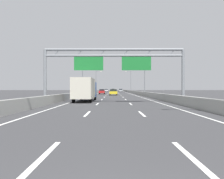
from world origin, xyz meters
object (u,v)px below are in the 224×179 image
object	(u,v)px
red_car	(102,92)
silver_car	(121,90)
sign_gantry	(114,62)
streetlamp_left_far	(97,80)
streetlamp_left_mid	(83,74)
white_car	(106,90)
yellow_car	(113,92)
box_truck	(85,89)
orange_car	(113,90)
streetlamp_right_mid	(144,73)
streetlamp_right_far	(130,80)

from	to	relation	value
red_car	silver_car	bearing A→B (deg)	80.41
sign_gantry	streetlamp_left_far	xyz separation A→B (m)	(-7.43, 69.45, 0.58)
streetlamp_left_mid	silver_car	bearing A→B (deg)	78.39
white_car	yellow_car	bearing A→B (deg)	-86.50
streetlamp_left_far	silver_car	size ratio (longest dim) A/B	2.10
streetlamp_left_mid	yellow_car	bearing A→B (deg)	5.52
yellow_car	box_truck	size ratio (longest dim) A/B	0.53
streetlamp_left_far	orange_car	distance (m)	25.75
streetlamp_right_mid	streetlamp_right_far	world-z (taller)	same
red_car	yellow_car	xyz separation A→B (m)	(3.46, -11.09, 0.01)
sign_gantry	red_car	size ratio (longest dim) A/B	3.64
streetlamp_left_mid	yellow_car	size ratio (longest dim) A/B	2.17
white_car	silver_car	bearing A→B (deg)	-41.94
streetlamp_left_mid	yellow_car	xyz separation A→B (m)	(7.43, 0.72, -4.63)
white_car	box_truck	xyz separation A→B (m)	(-0.04, -85.67, 0.92)
yellow_car	red_car	bearing A→B (deg)	107.34
streetlamp_right_mid	white_car	xyz separation A→B (m)	(-11.17, 60.50, -4.68)
silver_car	orange_car	bearing A→B (deg)	107.73
streetlamp_right_mid	red_car	size ratio (longest dim) A/B	2.10
streetlamp_right_far	silver_car	bearing A→B (deg)	107.14
yellow_car	silver_car	bearing A→B (deg)	86.07
streetlamp_right_mid	orange_car	xyz separation A→B (m)	(-7.61, 65.69, -4.61)
streetlamp_right_mid	orange_car	world-z (taller)	streetlamp_right_mid
streetlamp_right_far	silver_car	size ratio (longest dim) A/B	2.10
sign_gantry	white_car	bearing A→B (deg)	92.37
white_car	streetlamp_right_mid	bearing A→B (deg)	-79.54
streetlamp_right_mid	streetlamp_left_far	xyz separation A→B (m)	(-14.93, 41.44, 0.00)
streetlamp_right_mid	box_truck	distance (m)	27.81
sign_gantry	streetlamp_right_far	world-z (taller)	streetlamp_right_far
streetlamp_left_far	box_truck	distance (m)	66.82
white_car	orange_car	size ratio (longest dim) A/B	1.06
red_car	yellow_car	distance (m)	11.61
box_truck	red_car	bearing A→B (deg)	89.63
streetlamp_right_mid	sign_gantry	bearing A→B (deg)	-104.99
streetlamp_left_mid	silver_car	xyz separation A→B (m)	(11.08, 53.93, -4.63)
streetlamp_left_mid	white_car	bearing A→B (deg)	86.44
silver_car	red_car	xyz separation A→B (m)	(-7.11, -42.12, -0.02)
streetlamp_right_mid	box_truck	size ratio (longest dim) A/B	1.14
streetlamp_right_far	yellow_car	distance (m)	41.66
sign_gantry	orange_car	world-z (taller)	sign_gantry
orange_car	box_truck	distance (m)	90.94
orange_car	sign_gantry	bearing A→B (deg)	-89.93
white_car	orange_car	xyz separation A→B (m)	(3.55, 5.19, 0.07)
sign_gantry	yellow_car	size ratio (longest dim) A/B	3.75
yellow_car	streetlamp_right_mid	bearing A→B (deg)	-5.46
streetlamp_left_mid	red_car	xyz separation A→B (m)	(3.96, 11.80, -4.64)
sign_gantry	box_truck	xyz separation A→B (m)	(-3.70, 2.84, -3.18)
streetlamp_right_mid	white_car	size ratio (longest dim) A/B	2.03
streetlamp_left_mid	streetlamp_left_far	distance (m)	41.44
sign_gantry	yellow_car	distance (m)	29.02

